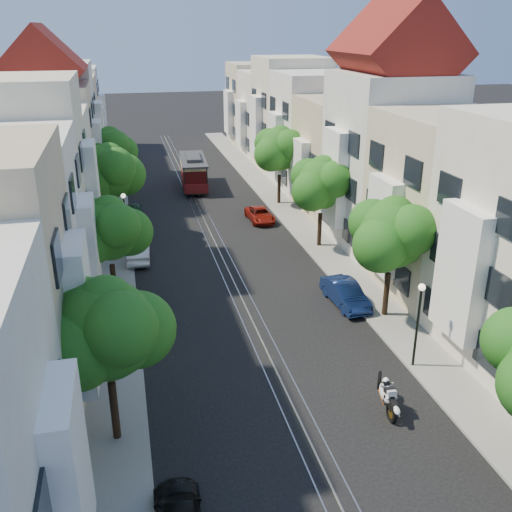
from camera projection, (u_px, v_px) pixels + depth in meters
ground at (204, 220)px, 47.03m from camera, size 200.00×200.00×0.00m
sidewalk_east at (289, 213)px, 48.54m from camera, size 2.50×80.00×0.12m
sidewalk_west at (114, 225)px, 45.47m from camera, size 2.50×80.00×0.12m
rail_left at (198, 220)px, 46.91m from camera, size 0.06×80.00×0.02m
rail_slot at (204, 220)px, 47.02m from camera, size 0.06×80.00×0.02m
rail_right at (211, 219)px, 47.14m from camera, size 0.06×80.00×0.02m
lane_line at (204, 220)px, 47.03m from camera, size 0.08×80.00×0.01m
townhouses_east at (343, 151)px, 47.52m from camera, size 7.75×72.00×12.00m
townhouses_west at (45, 167)px, 42.54m from camera, size 7.75×72.00×11.76m
tree_e_b at (393, 235)px, 29.61m from camera, size 4.93×4.08×6.68m
tree_e_c at (322, 185)px, 39.60m from camera, size 4.84×3.99×6.52m
tree_e_d at (280, 150)px, 49.43m from camera, size 5.01×4.16×6.85m
tree_w_a at (107, 332)px, 20.25m from camera, size 4.93×4.08×6.68m
tree_w_b at (110, 231)px, 31.21m from camera, size 4.72×3.87×6.27m
tree_w_c at (109, 173)px, 40.89m from camera, size 5.13×4.28×7.09m
tree_w_d at (110, 149)px, 51.00m from camera, size 4.84×3.99×6.52m
lamp_east at (419, 313)px, 25.62m from camera, size 0.32×0.32×4.16m
lamp_west at (125, 214)px, 39.21m from camera, size 0.32×0.32×4.16m
sportbike_rider at (387, 394)px, 23.28m from camera, size 0.55×2.22×1.53m
cable_car at (193, 170)px, 55.82m from camera, size 2.88×7.79×2.94m
parked_car_e_mid at (345, 294)px, 32.46m from camera, size 1.76×4.24×1.36m
parked_car_e_far at (260, 215)px, 46.51m from camera, size 1.96×3.98×1.09m
parked_car_w_mid at (139, 250)px, 38.69m from camera, size 1.69×4.25×1.38m
parked_car_w_far at (134, 210)px, 47.47m from camera, size 1.76×3.73×1.23m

